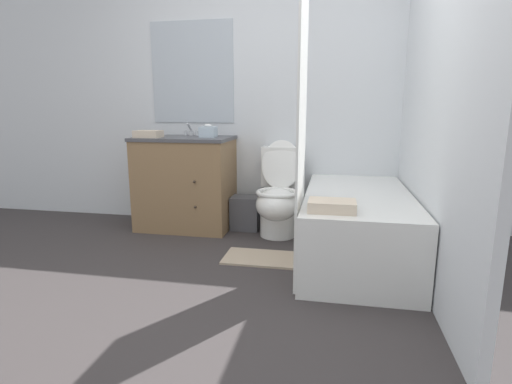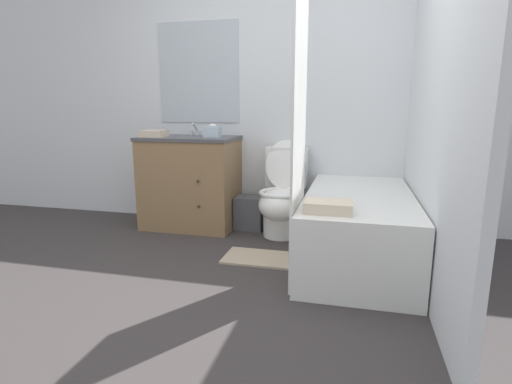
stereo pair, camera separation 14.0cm
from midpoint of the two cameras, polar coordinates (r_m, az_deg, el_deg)
The scene contains 13 objects.
ground_plane at distance 2.36m, azimuth -4.43°, elevation -16.07°, with size 14.00×14.00×0.00m, color #383333.
wall_back at distance 3.81m, azimuth 3.81°, elevation 14.05°, with size 8.00×0.06×2.50m.
wall_right at distance 2.90m, azimuth 25.19°, elevation 13.64°, with size 0.05×2.74×2.50m.
vanity_cabinet at distance 3.78m, azimuth -8.26°, elevation 1.53°, with size 0.86×0.59×0.85m.
sink_faucet at distance 3.89m, azimuth -7.46°, elevation 8.54°, with size 0.14×0.12×0.12m.
toilet at distance 3.51m, azimuth 4.92°, elevation -0.74°, with size 0.37×0.64×0.83m.
bathtub at distance 3.06m, azimuth 15.62°, elevation -4.76°, with size 0.75×1.56×0.50m.
shower_curtain at distance 2.50m, azimuth 7.79°, elevation 9.42°, with size 0.02×0.54×2.00m.
wastebasket at distance 3.71m, azimuth 0.17°, elevation -2.98°, with size 0.26×0.22×0.31m.
tissue_box at distance 3.63m, azimuth -5.10°, elevation 8.59°, with size 0.14×0.12×0.12m.
hand_towel_folded at distance 3.72m, azimuth -13.33°, elevation 8.12°, with size 0.22×0.17×0.06m.
bath_towel_folded at distance 2.43m, azimuth 11.94°, elevation -2.08°, with size 0.28×0.20×0.07m.
bath_mat at distance 3.02m, azimuth 2.30°, elevation -9.44°, with size 0.58×0.34×0.02m.
Camera 2 is at (0.74, -1.96, 1.11)m, focal length 28.00 mm.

